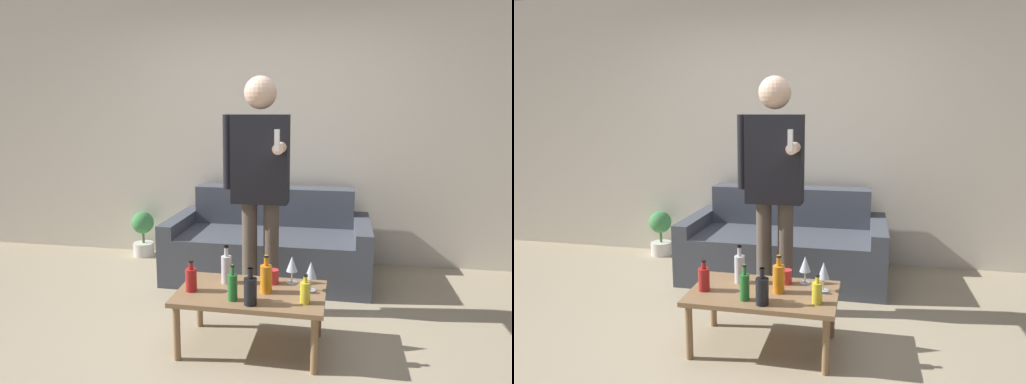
{
  "view_description": "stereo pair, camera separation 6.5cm",
  "coord_description": "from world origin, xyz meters",
  "views": [
    {
      "loc": [
        0.67,
        -2.55,
        1.5
      ],
      "look_at": [
        0.09,
        0.56,
        0.95
      ],
      "focal_mm": 32.0,
      "sensor_mm": 36.0,
      "label": 1
    },
    {
      "loc": [
        0.74,
        -2.53,
        1.5
      ],
      "look_at": [
        0.09,
        0.56,
        0.95
      ],
      "focal_mm": 32.0,
      "sensor_mm": 36.0,
      "label": 2
    }
  ],
  "objects": [
    {
      "name": "ground_plane",
      "position": [
        0.0,
        0.0,
        0.0
      ],
      "size": [
        16.0,
        16.0,
        0.0
      ],
      "primitive_type": "plane",
      "color": "tan"
    },
    {
      "name": "wall_back",
      "position": [
        0.0,
        2.03,
        1.35
      ],
      "size": [
        8.0,
        0.06,
        2.7
      ],
      "color": "beige",
      "rests_on": "ground_plane"
    },
    {
      "name": "couch",
      "position": [
        0.04,
        1.51,
        0.29
      ],
      "size": [
        1.81,
        0.94,
        0.79
      ],
      "color": "#474C56",
      "rests_on": "ground_plane"
    },
    {
      "name": "coffee_table",
      "position": [
        0.14,
        0.14,
        0.34
      ],
      "size": [
        0.94,
        0.56,
        0.38
      ],
      "color": "#8E6B47",
      "rests_on": "ground_plane"
    },
    {
      "name": "bottle_orange",
      "position": [
        0.49,
        0.02,
        0.45
      ],
      "size": [
        0.06,
        0.06,
        0.18
      ],
      "color": "yellow",
      "rests_on": "coffee_table"
    },
    {
      "name": "bottle_green",
      "position": [
        0.17,
        -0.06,
        0.47
      ],
      "size": [
        0.08,
        0.08,
        0.22
      ],
      "color": "black",
      "rests_on": "coffee_table"
    },
    {
      "name": "bottle_dark",
      "position": [
        0.06,
        -0.02,
        0.47
      ],
      "size": [
        0.06,
        0.06,
        0.22
      ],
      "color": "#23752D",
      "rests_on": "coffee_table"
    },
    {
      "name": "bottle_yellow",
      "position": [
        0.23,
        0.14,
        0.48
      ],
      "size": [
        0.08,
        0.08,
        0.24
      ],
      "color": "orange",
      "rests_on": "coffee_table"
    },
    {
      "name": "bottle_red",
      "position": [
        -0.24,
        0.08,
        0.46
      ],
      "size": [
        0.07,
        0.07,
        0.2
      ],
      "color": "#B21E1E",
      "rests_on": "coffee_table"
    },
    {
      "name": "bottle_clear",
      "position": [
        -0.05,
        0.26,
        0.48
      ],
      "size": [
        0.07,
        0.07,
        0.25
      ],
      "color": "silver",
      "rests_on": "coffee_table"
    },
    {
      "name": "wine_glass_near",
      "position": [
        0.51,
        0.22,
        0.52
      ],
      "size": [
        0.07,
        0.07,
        0.19
      ],
      "color": "silver",
      "rests_on": "coffee_table"
    },
    {
      "name": "wine_glass_far",
      "position": [
        0.38,
        0.33,
        0.51
      ],
      "size": [
        0.08,
        0.08,
        0.19
      ],
      "color": "silver",
      "rests_on": "coffee_table"
    },
    {
      "name": "cup_on_table",
      "position": [
        0.25,
        0.3,
        0.43
      ],
      "size": [
        0.08,
        0.08,
        0.1
      ],
      "color": "red",
      "rests_on": "coffee_table"
    },
    {
      "name": "person_standing_front",
      "position": [
        0.1,
        0.68,
        1.05
      ],
      "size": [
        0.48,
        0.44,
        1.76
      ],
      "color": "brown",
      "rests_on": "ground_plane"
    },
    {
      "name": "potted_plant",
      "position": [
        -1.37,
        1.84,
        0.26
      ],
      "size": [
        0.23,
        0.23,
        0.47
      ],
      "color": "silver",
      "rests_on": "ground_plane"
    }
  ]
}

